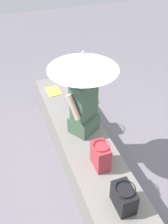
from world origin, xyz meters
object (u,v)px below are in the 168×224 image
(parasol, at_px, (83,61))
(magazine, at_px, (54,91))
(person_seated, at_px, (84,106))
(handbag_black, at_px, (124,197))
(shoulder_bag_spare, at_px, (101,155))
(tote_bag_canvas, at_px, (74,96))

(parasol, bearing_deg, magazine, -174.75)
(parasol, distance_m, magazine, 1.54)
(person_seated, height_order, handbag_black, person_seated)
(parasol, bearing_deg, person_seated, 155.29)
(person_seated, height_order, shoulder_bag_spare, person_seated)
(handbag_black, bearing_deg, shoulder_bag_spare, -178.95)
(handbag_black, height_order, tote_bag_canvas, tote_bag_canvas)
(person_seated, bearing_deg, handbag_black, -1.04)
(handbag_black, relative_size, tote_bag_canvas, 0.77)
(parasol, distance_m, tote_bag_canvas, 1.09)
(parasol, height_order, handbag_black, parasol)
(parasol, height_order, magazine, parasol)
(handbag_black, bearing_deg, person_seated, 178.96)
(person_seated, height_order, tote_bag_canvas, person_seated)
(parasol, bearing_deg, shoulder_bag_spare, 1.27)
(tote_bag_canvas, distance_m, shoulder_bag_spare, 1.20)
(magazine, bearing_deg, tote_bag_canvas, 19.01)
(person_seated, height_order, magazine, person_seated)
(person_seated, distance_m, magazine, 1.11)
(parasol, xyz_separation_m, tote_bag_canvas, (-0.65, 0.09, -0.87))
(parasol, xyz_separation_m, handbag_black, (1.11, 0.02, -0.92))
(shoulder_bag_spare, distance_m, magazine, 1.68)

